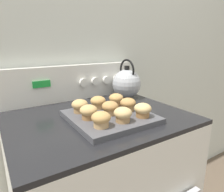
# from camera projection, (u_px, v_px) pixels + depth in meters

# --- Properties ---
(wall_back) EXTENTS (8.00, 0.05, 2.40)m
(wall_back) POSITION_uv_depth(u_px,v_px,m) (66.00, 45.00, 1.07)
(wall_back) COLOR silver
(wall_back) RESTS_ON ground_plane
(control_panel) EXTENTS (0.72, 0.07, 0.19)m
(control_panel) POSITION_uv_depth(u_px,v_px,m) (72.00, 83.00, 1.08)
(control_panel) COLOR white
(control_panel) RESTS_ON stove_range
(muffin_pan) EXTENTS (0.31, 0.31, 0.02)m
(muffin_pan) POSITION_uv_depth(u_px,v_px,m) (110.00, 117.00, 0.81)
(muffin_pan) COLOR #4C4C51
(muffin_pan) RESTS_ON stove_range
(muffin_r0_c0) EXTENTS (0.07, 0.07, 0.06)m
(muffin_r0_c0) POSITION_uv_depth(u_px,v_px,m) (101.00, 119.00, 0.68)
(muffin_r0_c0) COLOR tan
(muffin_r0_c0) RESTS_ON muffin_pan
(muffin_r0_c1) EXTENTS (0.07, 0.07, 0.06)m
(muffin_r0_c1) POSITION_uv_depth(u_px,v_px,m) (123.00, 114.00, 0.73)
(muffin_r0_c1) COLOR #A37A4C
(muffin_r0_c1) RESTS_ON muffin_pan
(muffin_r0_c2) EXTENTS (0.07, 0.07, 0.06)m
(muffin_r0_c2) POSITION_uv_depth(u_px,v_px,m) (143.00, 110.00, 0.77)
(muffin_r0_c2) COLOR olive
(muffin_r0_c2) RESTS_ON muffin_pan
(muffin_r1_c0) EXTENTS (0.07, 0.07, 0.06)m
(muffin_r1_c0) POSITION_uv_depth(u_px,v_px,m) (89.00, 112.00, 0.75)
(muffin_r1_c0) COLOR olive
(muffin_r1_c0) RESTS_ON muffin_pan
(muffin_r1_c1) EXTENTS (0.07, 0.07, 0.06)m
(muffin_r1_c1) POSITION_uv_depth(u_px,v_px,m) (110.00, 108.00, 0.80)
(muffin_r1_c1) COLOR tan
(muffin_r1_c1) RESTS_ON muffin_pan
(muffin_r1_c2) EXTENTS (0.07, 0.07, 0.06)m
(muffin_r1_c2) POSITION_uv_depth(u_px,v_px,m) (128.00, 104.00, 0.85)
(muffin_r1_c2) COLOR tan
(muffin_r1_c2) RESTS_ON muffin_pan
(muffin_r2_c0) EXTENTS (0.07, 0.07, 0.06)m
(muffin_r2_c0) POSITION_uv_depth(u_px,v_px,m) (80.00, 106.00, 0.83)
(muffin_r2_c0) COLOR #A37A4C
(muffin_r2_c0) RESTS_ON muffin_pan
(muffin_r2_c1) EXTENTS (0.07, 0.07, 0.06)m
(muffin_r2_c1) POSITION_uv_depth(u_px,v_px,m) (98.00, 102.00, 0.87)
(muffin_r2_c1) COLOR tan
(muffin_r2_c1) RESTS_ON muffin_pan
(muffin_r2_c2) EXTENTS (0.07, 0.07, 0.06)m
(muffin_r2_c2) POSITION_uv_depth(u_px,v_px,m) (116.00, 99.00, 0.92)
(muffin_r2_c2) COLOR olive
(muffin_r2_c2) RESTS_ON muffin_pan
(tea_kettle) EXTENTS (0.16, 0.19, 0.22)m
(tea_kettle) POSITION_uv_depth(u_px,v_px,m) (126.00, 83.00, 1.12)
(tea_kettle) COLOR #ADAFB5
(tea_kettle) RESTS_ON stove_range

